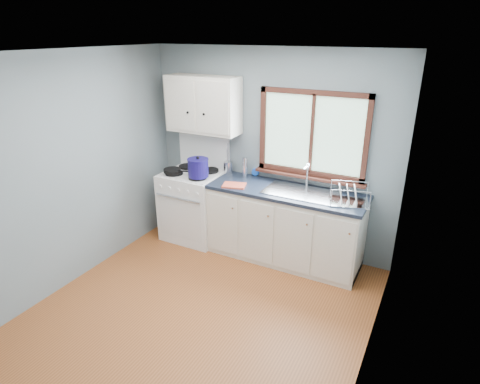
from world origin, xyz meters
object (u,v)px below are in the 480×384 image
at_px(base_cabinets, 284,229).
at_px(dish_rack, 349,198).
at_px(stockpot, 198,167).
at_px(skillet, 172,171).
at_px(gas_range, 194,203).
at_px(utensil_crock, 228,167).
at_px(thermos, 245,168).
at_px(sink, 300,198).

xyz_separation_m(base_cabinets, dish_rack, (0.73, -0.04, 0.57)).
bearing_deg(stockpot, skillet, -176.46).
bearing_deg(skillet, gas_range, 24.41).
xyz_separation_m(stockpot, utensil_crock, (0.22, 0.38, -0.07)).
height_order(base_cabinets, stockpot, stockpot).
height_order(stockpot, thermos, stockpot).
distance_m(base_cabinets, utensil_crock, 1.09).
bearing_deg(utensil_crock, dish_rack, -8.79).
relative_size(stockpot, utensil_crock, 0.79).
xyz_separation_m(base_cabinets, sink, (0.18, -0.00, 0.45)).
height_order(gas_range, skillet, gas_range).
bearing_deg(thermos, utensil_crock, 168.28).
distance_m(base_cabinets, sink, 0.48).
bearing_deg(gas_range, dish_rack, -0.55).
relative_size(skillet, dish_rack, 0.73).
height_order(thermos, dish_rack, thermos).
xyz_separation_m(sink, skillet, (-1.68, -0.19, 0.12)).
relative_size(sink, skillet, 2.36).
bearing_deg(dish_rack, sink, 159.80).
xyz_separation_m(base_cabinets, stockpot, (-1.11, -0.17, 0.67)).
bearing_deg(skillet, dish_rack, -14.02).
relative_size(gas_range, stockpot, 4.35).
bearing_deg(gas_range, sink, 0.71).
height_order(utensil_crock, thermos, utensil_crock).
xyz_separation_m(thermos, dish_rack, (1.36, -0.20, -0.08)).
relative_size(stockpot, dish_rack, 0.65).
height_order(sink, stockpot, stockpot).
bearing_deg(thermos, base_cabinets, -14.15).
height_order(base_cabinets, skillet, skillet).
height_order(utensil_crock, dish_rack, utensil_crock).
distance_m(sink, stockpot, 1.32).
bearing_deg(sink, dish_rack, -3.90).
height_order(gas_range, stockpot, gas_range).
relative_size(gas_range, thermos, 5.12).
relative_size(gas_range, skillet, 3.82).
distance_m(skillet, utensil_crock, 0.73).
distance_m(gas_range, skillet, 0.55).
bearing_deg(thermos, stockpot, -146.07).
bearing_deg(skillet, stockpot, -14.45).
xyz_separation_m(sink, thermos, (-0.81, 0.16, 0.19)).
height_order(gas_range, base_cabinets, gas_range).
relative_size(base_cabinets, stockpot, 5.91).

